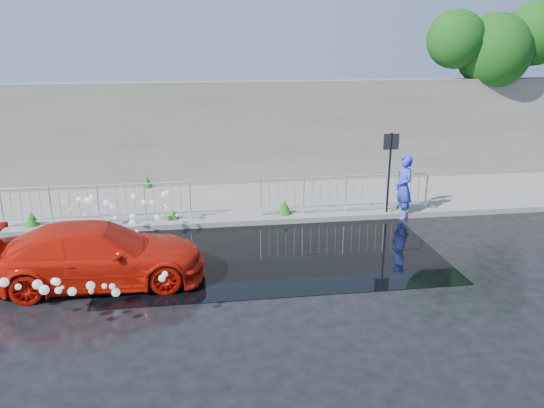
{
  "coord_description": "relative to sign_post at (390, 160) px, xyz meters",
  "views": [
    {
      "loc": [
        -1.27,
        -11.06,
        5.06
      ],
      "look_at": [
        0.59,
        1.7,
        1.0
      ],
      "focal_mm": 35.0,
      "sensor_mm": 36.0,
      "label": 1
    }
  ],
  "objects": [
    {
      "name": "tree",
      "position": [
        5.42,
        4.31,
        3.1
      ],
      "size": [
        5.16,
        2.69,
        6.34
      ],
      "color": "#332114",
      "rests_on": "ground"
    },
    {
      "name": "railing_right",
      "position": [
        -1.2,
        0.25,
        -0.99
      ],
      "size": [
        5.05,
        0.05,
        1.1
      ],
      "color": "silver",
      "rests_on": "pavement"
    },
    {
      "name": "red_car",
      "position": [
        -7.63,
        -3.33,
        -1.07
      ],
      "size": [
        4.54,
        1.91,
        1.31
      ],
      "primitive_type": "imported",
      "rotation": [
        0.0,
        0.0,
        1.59
      ],
      "color": "red",
      "rests_on": "ground"
    },
    {
      "name": "railing_left",
      "position": [
        -8.2,
        0.25,
        -0.99
      ],
      "size": [
        5.05,
        0.05,
        1.1
      ],
      "color": "silver",
      "rests_on": "pavement"
    },
    {
      "name": "water_spray",
      "position": [
        -7.73,
        -2.46,
        -1.05
      ],
      "size": [
        3.43,
        5.71,
        1.03
      ],
      "color": "white",
      "rests_on": "ground"
    },
    {
      "name": "person",
      "position": [
        0.44,
        -0.1,
        -0.8
      ],
      "size": [
        0.48,
        0.7,
        1.85
      ],
      "primitive_type": "imported",
      "rotation": [
        0.0,
        0.0,
        -1.51
      ],
      "color": "blue",
      "rests_on": "ground"
    },
    {
      "name": "weeds",
      "position": [
        -4.47,
        1.35,
        -1.39
      ],
      "size": [
        12.17,
        3.93,
        0.41
      ],
      "color": "#184C14",
      "rests_on": "pavement"
    },
    {
      "name": "ground",
      "position": [
        -4.2,
        -3.1,
        -1.72
      ],
      "size": [
        90.0,
        90.0,
        0.0
      ],
      "primitive_type": "plane",
      "color": "black",
      "rests_on": "ground"
    },
    {
      "name": "retaining_wall",
      "position": [
        -4.2,
        4.1,
        0.18
      ],
      "size": [
        30.0,
        0.6,
        3.5
      ],
      "primitive_type": "cube",
      "color": "#675F57",
      "rests_on": "pavement"
    },
    {
      "name": "pavement",
      "position": [
        -4.2,
        1.9,
        -1.65
      ],
      "size": [
        30.0,
        4.0,
        0.15
      ],
      "primitive_type": "cube",
      "color": "slate",
      "rests_on": "ground"
    },
    {
      "name": "puddle",
      "position": [
        -3.7,
        -2.1,
        -1.72
      ],
      "size": [
        8.0,
        5.0,
        0.01
      ],
      "primitive_type": "cube",
      "color": "black",
      "rests_on": "ground"
    },
    {
      "name": "curb",
      "position": [
        -4.2,
        -0.1,
        -1.64
      ],
      "size": [
        30.0,
        0.25,
        0.16
      ],
      "primitive_type": "cube",
      "color": "slate",
      "rests_on": "ground"
    },
    {
      "name": "sign_post",
      "position": [
        0.0,
        0.0,
        0.0
      ],
      "size": [
        0.45,
        0.06,
        2.5
      ],
      "color": "black",
      "rests_on": "ground"
    }
  ]
}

